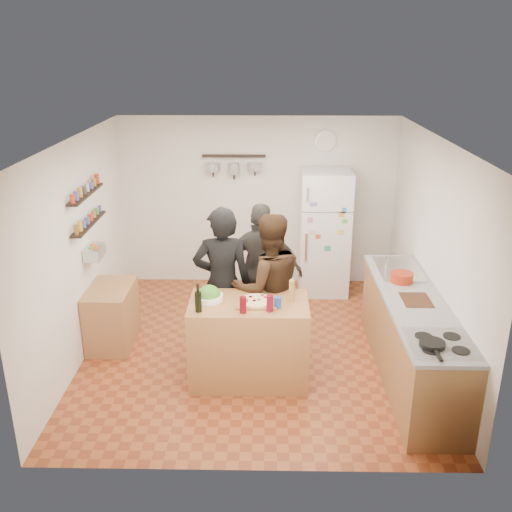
{
  "coord_description": "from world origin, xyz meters",
  "views": [
    {
      "loc": [
        0.11,
        -6.05,
        3.46
      ],
      "look_at": [
        0.0,
        0.1,
        1.15
      ],
      "focal_mm": 40.0,
      "sensor_mm": 36.0,
      "label": 1
    }
  ],
  "objects_px": {
    "prep_island": "(249,341)",
    "wine_bottle": "(198,302)",
    "side_table": "(112,316)",
    "skillet": "(432,344)",
    "salt_canister": "(278,302)",
    "person_left": "(222,283)",
    "person_back": "(262,271)",
    "wall_clock": "(326,141)",
    "salad_bowl": "(209,297)",
    "red_bowl": "(402,277)",
    "person_center": "(268,288)",
    "pepper_mill": "(292,292)",
    "counter_run": "(412,338)",
    "fridge": "(324,232)"
  },
  "relations": [
    {
      "from": "salad_bowl",
      "to": "red_bowl",
      "type": "height_order",
      "value": "red_bowl"
    },
    {
      "from": "wine_bottle",
      "to": "skillet",
      "type": "height_order",
      "value": "wine_bottle"
    },
    {
      "from": "person_back",
      "to": "wall_clock",
      "type": "distance_m",
      "value": 2.32
    },
    {
      "from": "red_bowl",
      "to": "wall_clock",
      "type": "xyz_separation_m",
      "value": [
        -0.7,
        2.16,
        1.18
      ]
    },
    {
      "from": "salad_bowl",
      "to": "side_table",
      "type": "xyz_separation_m",
      "value": [
        -1.26,
        0.7,
        -0.57
      ]
    },
    {
      "from": "wall_clock",
      "to": "side_table",
      "type": "height_order",
      "value": "wall_clock"
    },
    {
      "from": "salt_canister",
      "to": "skillet",
      "type": "bearing_deg",
      "value": -29.88
    },
    {
      "from": "wine_bottle",
      "to": "red_bowl",
      "type": "relative_size",
      "value": 0.82
    },
    {
      "from": "red_bowl",
      "to": "wall_clock",
      "type": "relative_size",
      "value": 0.85
    },
    {
      "from": "prep_island",
      "to": "side_table",
      "type": "relative_size",
      "value": 1.56
    },
    {
      "from": "person_center",
      "to": "salad_bowl",
      "type": "bearing_deg",
      "value": 18.55
    },
    {
      "from": "wine_bottle",
      "to": "prep_island",
      "type": "bearing_deg",
      "value": 23.75
    },
    {
      "from": "prep_island",
      "to": "person_center",
      "type": "height_order",
      "value": "person_center"
    },
    {
      "from": "salt_canister",
      "to": "wall_clock",
      "type": "relative_size",
      "value": 0.39
    },
    {
      "from": "person_center",
      "to": "fridge",
      "type": "xyz_separation_m",
      "value": [
        0.81,
        1.93,
        0.03
      ]
    },
    {
      "from": "salt_canister",
      "to": "person_center",
      "type": "xyz_separation_m",
      "value": [
        -0.09,
        0.58,
        -0.1
      ]
    },
    {
      "from": "salad_bowl",
      "to": "person_center",
      "type": "xyz_separation_m",
      "value": [
        0.63,
        0.41,
        -0.07
      ]
    },
    {
      "from": "prep_island",
      "to": "skillet",
      "type": "relative_size",
      "value": 5.41
    },
    {
      "from": "salt_canister",
      "to": "wine_bottle",
      "type": "bearing_deg",
      "value": -172.87
    },
    {
      "from": "fridge",
      "to": "pepper_mill",
      "type": "bearing_deg",
      "value": -103.5
    },
    {
      "from": "fridge",
      "to": "salad_bowl",
      "type": "bearing_deg",
      "value": -121.44
    },
    {
      "from": "prep_island",
      "to": "wine_bottle",
      "type": "relative_size",
      "value": 5.97
    },
    {
      "from": "person_left",
      "to": "wall_clock",
      "type": "bearing_deg",
      "value": -125.79
    },
    {
      "from": "pepper_mill",
      "to": "person_back",
      "type": "relative_size",
      "value": 0.12
    },
    {
      "from": "skillet",
      "to": "red_bowl",
      "type": "height_order",
      "value": "red_bowl"
    },
    {
      "from": "pepper_mill",
      "to": "salt_canister",
      "type": "relative_size",
      "value": 1.68
    },
    {
      "from": "person_left",
      "to": "person_center",
      "type": "bearing_deg",
      "value": 170.02
    },
    {
      "from": "side_table",
      "to": "salt_canister",
      "type": "bearing_deg",
      "value": -23.69
    },
    {
      "from": "person_left",
      "to": "person_back",
      "type": "height_order",
      "value": "person_left"
    },
    {
      "from": "person_center",
      "to": "person_back",
      "type": "bearing_deg",
      "value": -96.83
    },
    {
      "from": "salad_bowl",
      "to": "person_left",
      "type": "relative_size",
      "value": 0.17
    },
    {
      "from": "person_back",
      "to": "wall_clock",
      "type": "xyz_separation_m",
      "value": [
        0.88,
        1.7,
        1.3
      ]
    },
    {
      "from": "pepper_mill",
      "to": "wall_clock",
      "type": "distance_m",
      "value": 2.96
    },
    {
      "from": "pepper_mill",
      "to": "person_back",
      "type": "xyz_separation_m",
      "value": [
        -0.32,
        0.98,
        -0.16
      ]
    },
    {
      "from": "prep_island",
      "to": "wine_bottle",
      "type": "bearing_deg",
      "value": -156.25
    },
    {
      "from": "prep_island",
      "to": "salad_bowl",
      "type": "xyz_separation_m",
      "value": [
        -0.42,
        0.05,
        0.48
      ]
    },
    {
      "from": "salad_bowl",
      "to": "salt_canister",
      "type": "bearing_deg",
      "value": -13.28
    },
    {
      "from": "counter_run",
      "to": "fridge",
      "type": "distance_m",
      "value": 2.46
    },
    {
      "from": "salt_canister",
      "to": "side_table",
      "type": "bearing_deg",
      "value": 156.31
    },
    {
      "from": "wine_bottle",
      "to": "person_back",
      "type": "relative_size",
      "value": 0.12
    },
    {
      "from": "salt_canister",
      "to": "person_left",
      "type": "xyz_separation_m",
      "value": [
        -0.61,
        0.63,
        -0.07
      ]
    },
    {
      "from": "prep_island",
      "to": "person_left",
      "type": "bearing_deg",
      "value": 121.47
    },
    {
      "from": "person_center",
      "to": "person_back",
      "type": "distance_m",
      "value": 0.57
    },
    {
      "from": "wine_bottle",
      "to": "counter_run",
      "type": "relative_size",
      "value": 0.08
    },
    {
      "from": "person_back",
      "to": "counter_run",
      "type": "relative_size",
      "value": 0.64
    },
    {
      "from": "red_bowl",
      "to": "fridge",
      "type": "bearing_deg",
      "value": 110.88
    },
    {
      "from": "salad_bowl",
      "to": "wine_bottle",
      "type": "height_order",
      "value": "wine_bottle"
    },
    {
      "from": "prep_island",
      "to": "skillet",
      "type": "bearing_deg",
      "value": -28.51
    },
    {
      "from": "person_left",
      "to": "person_back",
      "type": "bearing_deg",
      "value": -135.45
    },
    {
      "from": "prep_island",
      "to": "person_left",
      "type": "height_order",
      "value": "person_left"
    }
  ]
}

